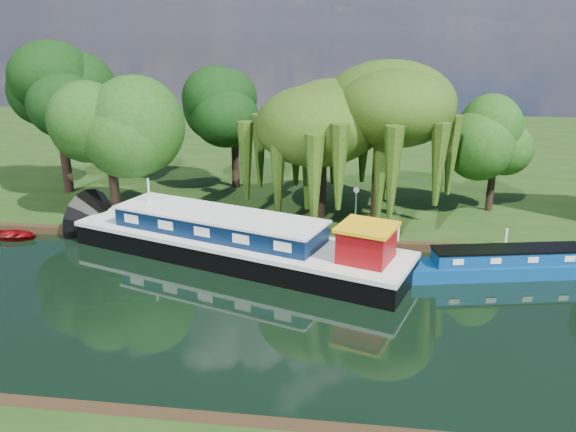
# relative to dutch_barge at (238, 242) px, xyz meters

# --- Properties ---
(ground) EXTENTS (120.00, 120.00, 0.00)m
(ground) POSITION_rel_dutch_barge_xyz_m (5.84, -5.55, -1.02)
(ground) COLOR black
(far_bank) EXTENTS (120.00, 52.00, 0.45)m
(far_bank) POSITION_rel_dutch_barge_xyz_m (5.84, 28.45, -0.79)
(far_bank) COLOR black
(far_bank) RESTS_ON ground
(dutch_barge) EXTENTS (19.82, 10.47, 4.11)m
(dutch_barge) POSITION_rel_dutch_barge_xyz_m (0.00, 0.00, 0.00)
(dutch_barge) COLOR black
(dutch_barge) RESTS_ON ground
(narrowboat) EXTENTS (11.16, 4.01, 1.61)m
(narrowboat) POSITION_rel_dutch_barge_xyz_m (14.23, -0.22, -0.44)
(narrowboat) COLOR navy
(narrowboat) RESTS_ON ground
(red_dinghy) EXTENTS (3.20, 2.37, 0.64)m
(red_dinghy) POSITION_rel_dutch_barge_xyz_m (-14.24, 1.41, -1.02)
(red_dinghy) COLOR maroon
(red_dinghy) RESTS_ON ground
(white_cruiser) EXTENTS (2.10, 1.84, 1.06)m
(white_cruiser) POSITION_rel_dutch_barge_xyz_m (17.97, 0.87, -1.02)
(white_cruiser) COLOR silver
(white_cruiser) RESTS_ON ground
(willow_left) EXTENTS (6.88, 6.88, 8.24)m
(willow_left) POSITION_rel_dutch_barge_xyz_m (4.05, 6.86, 5.42)
(willow_left) COLOR black
(willow_left) RESTS_ON far_bank
(willow_right) EXTENTS (7.40, 7.40, 9.02)m
(willow_right) POSITION_rel_dutch_barge_xyz_m (7.62, 6.64, 6.01)
(willow_right) COLOR black
(willow_right) RESTS_ON far_bank
(tree_far_left) EXTENTS (5.40, 5.40, 8.70)m
(tree_far_left) POSITION_rel_dutch_barge_xyz_m (-8.99, 4.63, 5.38)
(tree_far_left) COLOR black
(tree_far_left) RESTS_ON far_bank
(tree_far_back) EXTENTS (5.87, 5.87, 9.87)m
(tree_far_back) POSITION_rel_dutch_barge_xyz_m (-15.22, 10.21, 6.31)
(tree_far_back) COLOR black
(tree_far_back) RESTS_ON far_bank
(tree_far_mid) EXTENTS (5.09, 5.09, 8.33)m
(tree_far_mid) POSITION_rel_dutch_barge_xyz_m (-3.00, 13.16, 5.18)
(tree_far_mid) COLOR black
(tree_far_mid) RESTS_ON far_bank
(tree_far_right) EXTENTS (4.07, 4.07, 6.66)m
(tree_far_right) POSITION_rel_dutch_barge_xyz_m (15.25, 9.52, 4.03)
(tree_far_right) COLOR black
(tree_far_right) RESTS_ON far_bank
(lamppost) EXTENTS (0.36, 0.36, 2.56)m
(lamppost) POSITION_rel_dutch_barge_xyz_m (6.34, 4.95, 1.40)
(lamppost) COLOR silver
(lamppost) RESTS_ON far_bank
(mooring_posts) EXTENTS (19.16, 0.16, 1.00)m
(mooring_posts) POSITION_rel_dutch_barge_xyz_m (5.34, 2.85, -0.07)
(mooring_posts) COLOR silver
(mooring_posts) RESTS_ON far_bank
(reeds_near) EXTENTS (33.70, 1.50, 1.10)m
(reeds_near) POSITION_rel_dutch_barge_xyz_m (12.71, -13.12, -0.47)
(reeds_near) COLOR #1C4412
(reeds_near) RESTS_ON ground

